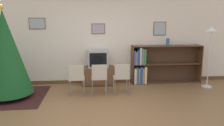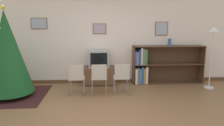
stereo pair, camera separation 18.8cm
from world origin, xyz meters
name	(u,v)px [view 1 (the left image)]	position (x,y,z in m)	size (l,w,h in m)	color
ground_plane	(104,116)	(0.00, 0.00, 0.00)	(24.00, 24.00, 0.00)	brown
wall_back	(98,39)	(0.00, 2.46, 1.35)	(9.19, 0.11, 2.70)	silver
area_rug	(10,97)	(-2.28, 1.33, 0.00)	(1.73, 1.71, 0.01)	#381919
christmas_tree	(6,53)	(-2.28, 1.33, 1.12)	(1.17, 1.17, 2.24)	maroon
tv_console	(98,76)	(-0.03, 2.17, 0.27)	(0.96, 0.44, 0.54)	#4C311E
television	(98,59)	(-0.03, 2.17, 0.79)	(0.59, 0.43, 0.51)	#9E9E99
folding_chair_left	(76,78)	(-0.61, 1.26, 0.47)	(0.40, 0.40, 0.82)	#BCB29E
folding_chair_center	(99,77)	(-0.03, 1.26, 0.47)	(0.40, 0.40, 0.82)	#BCB29E
folding_chair_right	(122,77)	(0.54, 1.26, 0.47)	(0.40, 0.40, 0.82)	#BCB29E
bookshelf	(154,65)	(1.66, 2.23, 0.55)	(2.13, 0.36, 1.15)	brown
vase	(168,42)	(2.05, 2.18, 1.26)	(0.10, 0.10, 0.22)	#335684
standing_lamp	(211,41)	(3.08, 1.65, 1.32)	(0.28, 0.28, 1.72)	silver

